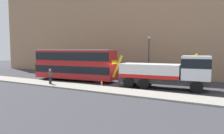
% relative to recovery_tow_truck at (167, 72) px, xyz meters
% --- Properties ---
extents(ground_plane, '(120.00, 120.00, 0.00)m').
position_rel_recovery_tow_truck_xyz_m(ground_plane, '(-5.70, 0.41, -1.76)').
color(ground_plane, '#38383D').
extents(near_kerb, '(60.00, 2.80, 0.15)m').
position_rel_recovery_tow_truck_xyz_m(near_kerb, '(-5.70, -3.79, -1.68)').
color(near_kerb, gray).
rests_on(near_kerb, ground_plane).
extents(building_facade, '(60.00, 1.50, 16.00)m').
position_rel_recovery_tow_truck_xyz_m(building_facade, '(-5.70, 8.17, 6.31)').
color(building_facade, '#9E7A5B').
rests_on(building_facade, ground_plane).
extents(recovery_tow_truck, '(10.23, 3.51, 3.67)m').
position_rel_recovery_tow_truck_xyz_m(recovery_tow_truck, '(0.00, 0.00, 0.00)').
color(recovery_tow_truck, '#2D2D2D').
rests_on(recovery_tow_truck, ground_plane).
extents(double_decker_bus, '(11.20, 3.63, 4.06)m').
position_rel_recovery_tow_truck_xyz_m(double_decker_bus, '(-11.92, -0.05, 0.47)').
color(double_decker_bus, '#AD1E1E').
rests_on(double_decker_bus, ground_plane).
extents(pedestrian_onlooker, '(0.43, 0.48, 1.71)m').
position_rel_recovery_tow_truck_xyz_m(pedestrian_onlooker, '(-12.19, -4.17, -0.77)').
color(pedestrian_onlooker, '#232333').
rests_on(pedestrian_onlooker, near_kerb).
extents(traffic_cone_near_bus, '(0.36, 0.36, 0.72)m').
position_rel_recovery_tow_truck_xyz_m(traffic_cone_near_bus, '(-6.77, -1.86, -1.42)').
color(traffic_cone_near_bus, orange).
rests_on(traffic_cone_near_bus, ground_plane).
extents(street_lamp, '(0.36, 0.36, 5.83)m').
position_rel_recovery_tow_truck_xyz_m(street_lamp, '(-4.03, 5.97, 1.71)').
color(street_lamp, '#38383D').
rests_on(street_lamp, ground_plane).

